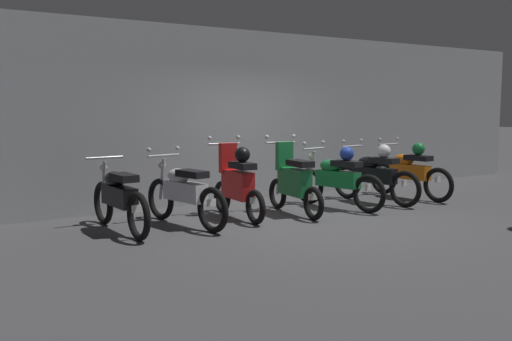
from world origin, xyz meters
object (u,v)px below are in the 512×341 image
object	(u,v)px
motorbike_slot_3	(293,182)
motorbike_slot_2	(237,182)
motorbike_slot_4	(337,178)
motorbike_slot_5	(375,174)
motorbike_slot_6	(410,171)
motorbike_slot_0	(119,197)
motorbike_slot_1	(184,193)

from	to	relation	value
motorbike_slot_3	motorbike_slot_2	bearing A→B (deg)	168.01
motorbike_slot_4	motorbike_slot_5	bearing A→B (deg)	3.76
motorbike_slot_2	motorbike_slot_6	distance (m)	3.83
motorbike_slot_2	motorbike_slot_5	size ratio (longest dim) A/B	0.87
motorbike_slot_0	motorbike_slot_1	xyz separation A→B (m)	(0.95, -0.12, 0.00)
motorbike_slot_0	motorbike_slot_1	distance (m)	0.96
motorbike_slot_3	motorbike_slot_6	world-z (taller)	motorbike_slot_3
motorbike_slot_5	motorbike_slot_0	bearing A→B (deg)	177.74
motorbike_slot_1	motorbike_slot_6	distance (m)	4.79
motorbike_slot_3	motorbike_slot_0	bearing A→B (deg)	174.95
motorbike_slot_3	motorbike_slot_4	world-z (taller)	motorbike_slot_3
motorbike_slot_1	motorbike_slot_5	distance (m)	3.83
motorbike_slot_1	motorbike_slot_6	world-z (taller)	same
motorbike_slot_5	motorbike_slot_6	bearing A→B (deg)	1.67
motorbike_slot_0	motorbike_slot_1	bearing A→B (deg)	-7.30
motorbike_slot_0	motorbike_slot_5	distance (m)	4.79
motorbike_slot_5	motorbike_slot_6	xyz separation A→B (m)	(0.96, 0.03, 0.00)
motorbike_slot_2	motorbike_slot_6	bearing A→B (deg)	-1.66
motorbike_slot_4	motorbike_slot_6	size ratio (longest dim) A/B	0.99
motorbike_slot_0	motorbike_slot_3	world-z (taller)	motorbike_slot_3
motorbike_slot_5	motorbike_slot_6	size ratio (longest dim) A/B	1.00
motorbike_slot_0	motorbike_slot_2	distance (m)	1.92
motorbike_slot_6	motorbike_slot_0	bearing A→B (deg)	178.40
motorbike_slot_4	motorbike_slot_5	distance (m)	0.96
motorbike_slot_0	motorbike_slot_6	xyz separation A→B (m)	(5.74, -0.16, 0.04)
motorbike_slot_3	motorbike_slot_6	distance (m)	2.87
motorbike_slot_1	motorbike_slot_2	distance (m)	0.97
motorbike_slot_0	motorbike_slot_1	size ratio (longest dim) A/B	1.01
motorbike_slot_1	motorbike_slot_6	size ratio (longest dim) A/B	0.99
motorbike_slot_3	motorbike_slot_4	xyz separation A→B (m)	(0.95, 0.00, 0.00)
motorbike_slot_6	motorbike_slot_4	bearing A→B (deg)	-177.29
motorbike_slot_3	motorbike_slot_4	bearing A→B (deg)	0.15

